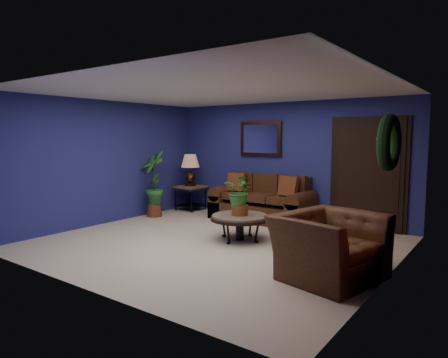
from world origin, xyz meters
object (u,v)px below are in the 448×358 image
Objects in this scene: end_table at (191,191)px; table_lamp at (190,166)px; side_chair at (284,200)px; sofa at (263,205)px; coffee_table at (240,218)px; armchair at (329,246)px.

table_lamp reaches higher than end_table.
side_chair is at bearing 1.44° from end_table.
sofa is 3.35× the size of end_table.
end_table is (-2.01, -0.03, 0.13)m from sofa.
coffee_table is 0.81× the size of armchair.
side_chair is 0.67× the size of armchair.
side_chair is at bearing 3.79° from sofa.
table_lamp is at bearing -173.36° from side_chair.
table_lamp is 2.54m from side_chair.
sofa is at bearing -171.00° from side_chair.
table_lamp is at bearing 147.06° from coffee_table.
armchair is at bearing -29.42° from table_lamp.
coffee_table is 3.00m from end_table.
coffee_table is at bearing -73.07° from sofa.
end_table is 0.61m from table_lamp.
coffee_table is at bearing -32.94° from table_lamp.
table_lamp reaches higher than side_chair.
end_table is at bearing -63.43° from table_lamp.
coffee_table is 1.57× the size of end_table.
side_chair is (2.47, 0.06, -0.59)m from table_lamp.
table_lamp is (-2.01, -0.03, 0.74)m from sofa.
sofa is at bearing 0.90° from table_lamp.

